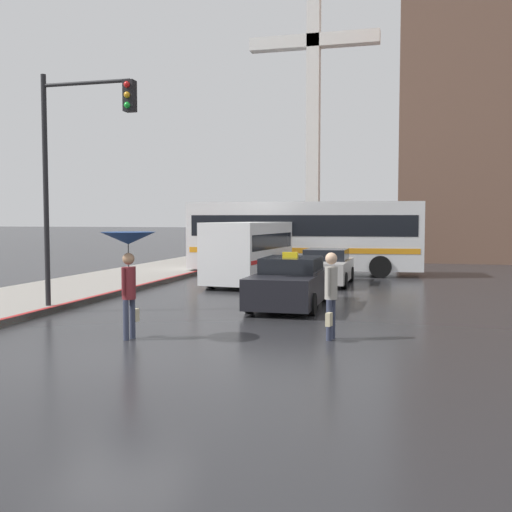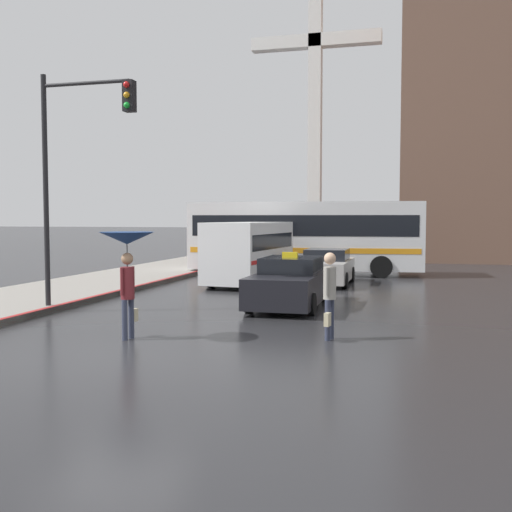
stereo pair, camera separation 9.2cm
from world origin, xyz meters
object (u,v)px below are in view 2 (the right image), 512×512
object	(u,v)px
taxi	(290,284)
ambulance_van	(249,250)
sedan_red	(326,268)
city_bus	(305,234)
pedestrian_man	(330,290)
traffic_light	(77,151)
monument_cross	(315,87)
pedestrian_with_umbrella	(127,250)

from	to	relation	value
taxi	ambulance_van	xyz separation A→B (m)	(-2.74, 5.48, 0.66)
sedan_red	city_bus	xyz separation A→B (m)	(-1.56, 3.94, 1.19)
ambulance_van	pedestrian_man	bearing A→B (deg)	119.52
taxi	traffic_light	bearing A→B (deg)	26.53
sedan_red	monument_cross	distance (m)	22.89
traffic_light	sedan_red	bearing A→B (deg)	58.22
pedestrian_man	monument_cross	distance (m)	32.55
taxi	ambulance_van	size ratio (longest dim) A/B	0.83
taxi	traffic_light	world-z (taller)	traffic_light
taxi	pedestrian_with_umbrella	world-z (taller)	pedestrian_with_umbrella
city_bus	taxi	bearing A→B (deg)	-177.43
taxi	monument_cross	xyz separation A→B (m)	(-3.46, 25.79, 11.19)
pedestrian_man	monument_cross	world-z (taller)	monument_cross
taxi	ambulance_van	world-z (taller)	ambulance_van
taxi	sedan_red	distance (m)	6.19
city_bus	pedestrian_with_umbrella	distance (m)	15.63
sedan_red	pedestrian_with_umbrella	size ratio (longest dim) A/B	1.75
ambulance_van	pedestrian_man	xyz separation A→B (m)	(4.48, -9.95, -0.27)
traffic_light	city_bus	bearing A→B (deg)	73.00
ambulance_van	pedestrian_man	world-z (taller)	ambulance_van
city_bus	pedestrian_with_umbrella	bearing A→B (deg)	171.05
ambulance_van	monument_cross	xyz separation A→B (m)	(-0.72, 20.31, 10.53)
pedestrian_with_umbrella	monument_cross	xyz separation A→B (m)	(-1.05, 31.26, 9.97)
pedestrian_man	pedestrian_with_umbrella	bearing A→B (deg)	-64.05
pedestrian_man	traffic_light	world-z (taller)	traffic_light
sedan_red	monument_cross	size ratio (longest dim) A/B	0.19
taxi	city_bus	bearing A→B (deg)	-82.26
traffic_light	ambulance_van	bearing A→B (deg)	72.62
pedestrian_man	traffic_light	size ratio (longest dim) A/B	0.29
sedan_red	pedestrian_with_umbrella	bearing A→B (deg)	77.47
sedan_red	monument_cross	xyz separation A→B (m)	(-3.65, 19.61, 11.22)
ambulance_van	city_bus	distance (m)	4.86
traffic_light	pedestrian_with_umbrella	bearing A→B (deg)	-44.67
taxi	monument_cross	bearing A→B (deg)	-82.36
taxi	sedan_red	size ratio (longest dim) A/B	1.10
sedan_red	monument_cross	bearing A→B (deg)	-79.47
city_bus	sedan_red	bearing A→B (deg)	-163.56
pedestrian_man	traffic_light	distance (m)	7.97
city_bus	monument_cross	xyz separation A→B (m)	(-2.08, 15.67, 10.03)
taxi	city_bus	world-z (taller)	city_bus
sedan_red	pedestrian_man	distance (m)	10.77
ambulance_van	pedestrian_with_umbrella	xyz separation A→B (m)	(0.33, -10.95, 0.55)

